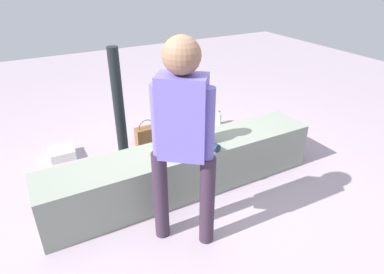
% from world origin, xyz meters
% --- Properties ---
extents(ground_plane, '(12.00, 12.00, 0.00)m').
position_xyz_m(ground_plane, '(0.00, 0.00, 0.00)').
color(ground_plane, '#A492A0').
extents(concrete_ledge, '(2.63, 0.46, 0.47)m').
position_xyz_m(concrete_ledge, '(0.00, 0.00, 0.23)').
color(concrete_ledge, gray).
rests_on(concrete_ledge, ground_plane).
extents(child_seated, '(0.29, 0.35, 0.48)m').
position_xyz_m(child_seated, '(0.15, -0.00, 0.68)').
color(child_seated, '#182A43').
rests_on(child_seated, concrete_ledge).
extents(adult_standing, '(0.39, 0.35, 1.59)m').
position_xyz_m(adult_standing, '(-0.30, -0.56, 0.96)').
color(adult_standing, '#342535').
rests_on(adult_standing, ground_plane).
extents(cake_plate, '(0.22, 0.22, 0.07)m').
position_xyz_m(cake_plate, '(-0.10, -0.03, 0.49)').
color(cake_plate, '#E0594C').
rests_on(cake_plate, concrete_ledge).
extents(gift_bag, '(0.19, 0.08, 0.32)m').
position_xyz_m(gift_bag, '(0.47, 0.74, 0.14)').
color(gift_bag, '#59C6B2').
rests_on(gift_bag, ground_plane).
extents(railing_post, '(0.36, 0.36, 1.26)m').
position_xyz_m(railing_post, '(-0.35, 0.77, 0.49)').
color(railing_post, black).
rests_on(railing_post, ground_plane).
extents(water_bottle_near_gift, '(0.06, 0.06, 0.19)m').
position_xyz_m(water_bottle_near_gift, '(1.08, 1.07, 0.09)').
color(water_bottle_near_gift, silver).
rests_on(water_bottle_near_gift, ground_plane).
extents(party_cup_red, '(0.07, 0.07, 0.10)m').
position_xyz_m(party_cup_red, '(-1.05, 0.63, 0.05)').
color(party_cup_red, red).
rests_on(party_cup_red, ground_plane).
extents(cake_box_white, '(0.27, 0.26, 0.10)m').
position_xyz_m(cake_box_white, '(-0.95, 1.19, 0.05)').
color(cake_box_white, white).
rests_on(cake_box_white, ground_plane).
extents(handbag_black_leather, '(0.27, 0.11, 0.30)m').
position_xyz_m(handbag_black_leather, '(0.88, 0.44, 0.11)').
color(handbag_black_leather, black).
rests_on(handbag_black_leather, ground_plane).
extents(handbag_brown_canvas, '(0.28, 0.13, 0.34)m').
position_xyz_m(handbag_brown_canvas, '(0.01, 0.99, 0.12)').
color(handbag_brown_canvas, brown).
rests_on(handbag_brown_canvas, ground_plane).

